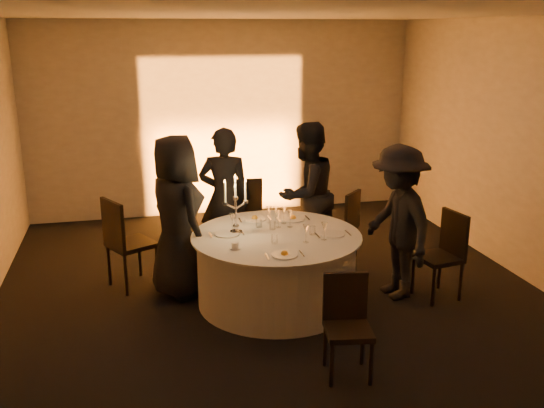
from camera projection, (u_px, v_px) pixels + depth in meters
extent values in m
plane|color=black|center=(276.00, 301.00, 6.59)|extent=(7.00, 7.00, 0.00)
plane|color=silver|center=(277.00, 13.00, 5.76)|extent=(7.00, 7.00, 0.00)
plane|color=#B3ADA6|center=(223.00, 119.00, 9.44)|extent=(7.00, 0.00, 7.00)
plane|color=#B3ADA6|center=(450.00, 322.00, 2.90)|extent=(7.00, 0.00, 7.00)
plane|color=#B3ADA6|center=(534.00, 154.00, 6.84)|extent=(0.00, 7.00, 7.00)
cube|color=black|center=(228.00, 213.00, 9.57)|extent=(0.25, 0.12, 0.10)
cylinder|color=black|center=(276.00, 300.00, 6.59)|extent=(0.60, 0.60, 0.03)
cylinder|color=black|center=(276.00, 269.00, 6.49)|extent=(0.20, 0.20, 0.75)
cylinder|color=silver|center=(276.00, 269.00, 6.49)|extent=(1.68, 1.68, 0.75)
cylinder|color=silver|center=(276.00, 236.00, 6.38)|extent=(1.80, 1.80, 0.02)
cube|color=black|center=(132.00, 244.00, 6.87)|extent=(0.63, 0.63, 0.05)
cube|color=black|center=(113.00, 224.00, 6.65)|extent=(0.25, 0.43, 0.53)
cylinder|color=black|center=(157.00, 266.00, 6.92)|extent=(0.04, 0.04, 0.49)
cylinder|color=black|center=(140.00, 257.00, 7.21)|extent=(0.04, 0.04, 0.49)
cylinder|color=black|center=(126.00, 275.00, 6.67)|extent=(0.04, 0.04, 0.49)
cylinder|color=black|center=(109.00, 265.00, 6.95)|extent=(0.04, 0.04, 0.49)
cube|color=black|center=(242.00, 216.00, 7.88)|extent=(0.49, 0.49, 0.05)
cube|color=black|center=(244.00, 200.00, 7.61)|extent=(0.46, 0.06, 0.53)
cylinder|color=black|center=(255.00, 230.00, 8.18)|extent=(0.04, 0.04, 0.50)
cylinder|color=black|center=(226.00, 231.00, 8.11)|extent=(0.04, 0.04, 0.50)
cylinder|color=black|center=(260.00, 239.00, 7.80)|extent=(0.04, 0.04, 0.50)
cylinder|color=black|center=(229.00, 241.00, 7.73)|extent=(0.04, 0.04, 0.50)
cube|color=black|center=(339.00, 226.00, 7.74)|extent=(0.56, 0.56, 0.05)
cube|color=black|center=(353.00, 210.00, 7.59)|extent=(0.31, 0.31, 0.45)
cylinder|color=black|center=(333.00, 236.00, 8.03)|extent=(0.04, 0.04, 0.42)
cylinder|color=black|center=(321.00, 243.00, 7.75)|extent=(0.04, 0.04, 0.42)
cylinder|color=black|center=(356.00, 241.00, 7.86)|extent=(0.04, 0.04, 0.42)
cylinder|color=black|center=(345.00, 248.00, 7.58)|extent=(0.04, 0.04, 0.42)
cube|color=black|center=(438.00, 258.00, 6.58)|extent=(0.48, 0.48, 0.05)
cube|color=black|center=(454.00, 233.00, 6.58)|extent=(0.11, 0.42, 0.48)
cylinder|color=black|center=(413.00, 275.00, 6.74)|extent=(0.04, 0.04, 0.45)
cylinder|color=black|center=(433.00, 287.00, 6.42)|extent=(0.04, 0.04, 0.45)
cylinder|color=black|center=(439.00, 270.00, 6.87)|extent=(0.04, 0.04, 0.45)
cylinder|color=black|center=(461.00, 281.00, 6.55)|extent=(0.04, 0.04, 0.45)
cube|color=black|center=(348.00, 331.00, 5.08)|extent=(0.44, 0.44, 0.05)
cube|color=black|center=(345.00, 296.00, 5.18)|extent=(0.38, 0.10, 0.44)
cylinder|color=black|center=(332.00, 365.00, 4.97)|extent=(0.04, 0.04, 0.41)
cylinder|color=black|center=(371.00, 363.00, 4.99)|extent=(0.04, 0.04, 0.41)
cylinder|color=black|center=(325.00, 345.00, 5.28)|extent=(0.04, 0.04, 0.41)
cylinder|color=black|center=(362.00, 343.00, 5.30)|extent=(0.04, 0.04, 0.41)
imported|color=black|center=(176.00, 217.00, 6.55)|extent=(0.88, 1.03, 1.79)
imported|color=black|center=(225.00, 198.00, 7.38)|extent=(0.73, 0.58, 1.74)
imported|color=black|center=(306.00, 194.00, 7.47)|extent=(1.09, 1.03, 1.79)
imported|color=black|center=(398.00, 222.00, 6.53)|extent=(0.73, 1.15, 1.69)
cylinder|color=white|center=(227.00, 234.00, 6.38)|extent=(0.27, 0.27, 0.01)
cube|color=#B6B6BB|center=(211.00, 235.00, 6.34)|extent=(0.01, 0.17, 0.01)
cube|color=#B6B6BB|center=(243.00, 233.00, 6.42)|extent=(0.02, 0.17, 0.01)
cylinder|color=white|center=(255.00, 219.00, 6.88)|extent=(0.25, 0.25, 0.01)
cube|color=#B6B6BB|center=(240.00, 220.00, 6.84)|extent=(0.02, 0.17, 0.01)
cube|color=#B6B6BB|center=(269.00, 218.00, 6.91)|extent=(0.01, 0.17, 0.01)
sphere|color=#FFAD20|center=(255.00, 216.00, 6.86)|extent=(0.07, 0.07, 0.07)
cylinder|color=white|center=(293.00, 219.00, 6.89)|extent=(0.28, 0.28, 0.01)
cube|color=#B6B6BB|center=(279.00, 220.00, 6.85)|extent=(0.02, 0.17, 0.01)
cube|color=#B6B6BB|center=(307.00, 218.00, 6.92)|extent=(0.02, 0.17, 0.01)
sphere|color=#FFAD20|center=(293.00, 215.00, 6.87)|extent=(0.07, 0.07, 0.07)
cylinder|color=white|center=(333.00, 234.00, 6.37)|extent=(0.26, 0.26, 0.01)
cube|color=#B6B6BB|center=(317.00, 235.00, 6.33)|extent=(0.02, 0.17, 0.01)
cube|color=#B6B6BB|center=(348.00, 233.00, 6.41)|extent=(0.01, 0.17, 0.01)
cylinder|color=white|center=(285.00, 255.00, 5.78)|extent=(0.25, 0.25, 0.01)
cube|color=#B6B6BB|center=(267.00, 257.00, 5.74)|extent=(0.02, 0.17, 0.01)
cube|color=#B6B6BB|center=(302.00, 254.00, 5.82)|extent=(0.02, 0.17, 0.01)
sphere|color=#FFAD20|center=(285.00, 251.00, 5.77)|extent=(0.07, 0.07, 0.07)
cylinder|color=white|center=(235.00, 248.00, 5.97)|extent=(0.11, 0.11, 0.01)
cylinder|color=white|center=(235.00, 245.00, 5.96)|extent=(0.07, 0.07, 0.06)
cylinder|color=silver|center=(236.00, 232.00, 6.43)|extent=(0.13, 0.13, 0.02)
sphere|color=silver|center=(236.00, 226.00, 6.42)|extent=(0.07, 0.07, 0.07)
cylinder|color=silver|center=(236.00, 215.00, 6.38)|extent=(0.03, 0.03, 0.34)
cylinder|color=silver|center=(235.00, 198.00, 6.33)|extent=(0.06, 0.06, 0.03)
cylinder|color=white|center=(235.00, 187.00, 6.30)|extent=(0.02, 0.02, 0.22)
cone|color=orange|center=(235.00, 175.00, 6.26)|extent=(0.02, 0.02, 0.03)
cylinder|color=silver|center=(230.00, 206.00, 6.34)|extent=(0.12, 0.02, 0.08)
cylinder|color=silver|center=(225.00, 203.00, 6.32)|extent=(0.05, 0.05, 0.03)
cylinder|color=white|center=(225.00, 193.00, 6.29)|extent=(0.02, 0.02, 0.22)
cone|color=orange|center=(225.00, 181.00, 6.25)|extent=(0.02, 0.02, 0.03)
cylinder|color=silver|center=(241.00, 205.00, 6.37)|extent=(0.12, 0.02, 0.08)
cylinder|color=silver|center=(246.00, 202.00, 6.37)|extent=(0.05, 0.05, 0.03)
cylinder|color=white|center=(246.00, 191.00, 6.34)|extent=(0.02, 0.02, 0.22)
cone|color=orange|center=(245.00, 179.00, 6.30)|extent=(0.02, 0.02, 0.03)
cylinder|color=silver|center=(324.00, 240.00, 6.21)|extent=(0.06, 0.06, 0.01)
cylinder|color=silver|center=(324.00, 235.00, 6.19)|extent=(0.01, 0.01, 0.10)
cone|color=silver|center=(324.00, 227.00, 6.17)|extent=(0.07, 0.07, 0.09)
cylinder|color=silver|center=(306.00, 242.00, 6.14)|extent=(0.06, 0.06, 0.01)
cylinder|color=silver|center=(306.00, 237.00, 6.13)|extent=(0.01, 0.01, 0.10)
cone|color=silver|center=(306.00, 229.00, 6.10)|extent=(0.07, 0.07, 0.09)
cylinder|color=silver|center=(284.00, 223.00, 6.74)|extent=(0.06, 0.06, 0.01)
cylinder|color=silver|center=(284.00, 219.00, 6.73)|extent=(0.01, 0.01, 0.10)
cone|color=silver|center=(284.00, 211.00, 6.70)|extent=(0.07, 0.07, 0.09)
cylinder|color=silver|center=(269.00, 223.00, 6.76)|extent=(0.06, 0.06, 0.01)
cylinder|color=silver|center=(269.00, 218.00, 6.75)|extent=(0.01, 0.01, 0.10)
cone|color=silver|center=(269.00, 210.00, 6.72)|extent=(0.07, 0.07, 0.09)
cylinder|color=silver|center=(232.00, 230.00, 6.51)|extent=(0.06, 0.06, 0.01)
cylinder|color=silver|center=(232.00, 226.00, 6.49)|extent=(0.01, 0.01, 0.10)
cone|color=silver|center=(232.00, 218.00, 6.47)|extent=(0.07, 0.07, 0.09)
cylinder|color=silver|center=(278.00, 227.00, 6.61)|extent=(0.06, 0.06, 0.01)
cylinder|color=silver|center=(278.00, 223.00, 6.60)|extent=(0.01, 0.01, 0.10)
cone|color=silver|center=(278.00, 215.00, 6.57)|extent=(0.07, 0.07, 0.09)
cylinder|color=silver|center=(276.00, 223.00, 6.75)|extent=(0.06, 0.06, 0.01)
cylinder|color=silver|center=(276.00, 219.00, 6.73)|extent=(0.01, 0.01, 0.10)
cone|color=silver|center=(276.00, 211.00, 6.71)|extent=(0.07, 0.07, 0.09)
cylinder|color=silver|center=(290.00, 227.00, 6.62)|extent=(0.06, 0.06, 0.01)
cylinder|color=silver|center=(290.00, 222.00, 6.60)|extent=(0.01, 0.01, 0.10)
cone|color=silver|center=(290.00, 214.00, 6.58)|extent=(0.07, 0.07, 0.09)
cylinder|color=silver|center=(259.00, 223.00, 6.61)|extent=(0.07, 0.07, 0.09)
cylinder|color=silver|center=(272.00, 225.00, 6.53)|extent=(0.07, 0.07, 0.09)
cylinder|color=silver|center=(275.00, 239.00, 6.11)|extent=(0.07, 0.07, 0.09)
cylinder|color=silver|center=(312.00, 230.00, 6.37)|extent=(0.07, 0.07, 0.09)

